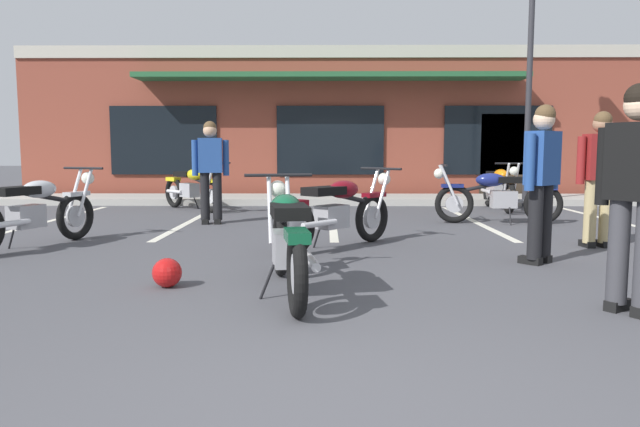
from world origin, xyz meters
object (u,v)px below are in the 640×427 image
motorcycle_green_cafe_racer (499,187)px  motorcycle_red_sportbike (33,211)px  person_by_back_row (211,166)px  motorcycle_blue_standard (497,195)px  person_in_black_shirt (542,174)px  parking_lot_lamp_post (532,40)px  motorcycle_foreground_classic (287,239)px  person_near_building (636,185)px  person_in_shorts_foreground (600,171)px  helmet_on_pavement (167,273)px  motorcycle_silver_naked (337,211)px  motorcycle_black_cruiser (192,187)px

motorcycle_green_cafe_racer → motorcycle_red_sportbike: bearing=-146.6°
person_by_back_row → motorcycle_blue_standard: bearing=0.8°
person_in_black_shirt → parking_lot_lamp_post: (1.97, 6.20, 2.49)m
person_in_black_shirt → parking_lot_lamp_post: 6.97m
motorcycle_blue_standard → person_in_black_shirt: person_in_black_shirt is taller
motorcycle_foreground_classic → person_near_building: size_ratio=1.25×
parking_lot_lamp_post → person_near_building: bearing=-103.8°
motorcycle_blue_standard → person_in_black_shirt: (-0.56, -3.47, 0.49)m
person_in_shorts_foreground → motorcycle_blue_standard: bearing=102.6°
motorcycle_red_sportbike → motorcycle_foreground_classic: bearing=-34.9°
person_in_shorts_foreground → parking_lot_lamp_post: parking_lot_lamp_post is taller
person_in_black_shirt → person_by_back_row: same height
helmet_on_pavement → parking_lot_lamp_post: bearing=52.4°
motorcycle_green_cafe_racer → person_in_black_shirt: 5.80m
motorcycle_red_sportbike → parking_lot_lamp_post: size_ratio=0.38×
motorcycle_green_cafe_racer → person_in_black_shirt: person_in_black_shirt is taller
motorcycle_foreground_classic → motorcycle_red_sportbike: (-3.29, 2.29, 0.00)m
motorcycle_blue_standard → person_in_shorts_foreground: size_ratio=1.26×
person_in_shorts_foreground → parking_lot_lamp_post: size_ratio=0.31×
motorcycle_silver_naked → person_by_back_row: bearing=129.8°
motorcycle_blue_standard → motorcycle_green_cafe_racer: 2.28m
person_in_shorts_foreground → person_by_back_row: 5.75m
motorcycle_silver_naked → motorcycle_green_cafe_racer: same height
motorcycle_foreground_classic → person_near_building: 2.68m
person_in_shorts_foreground → helmet_on_pavement: 5.30m
person_by_back_row → person_in_shorts_foreground: bearing=-24.1°
motorcycle_silver_naked → person_in_shorts_foreground: bearing=1.6°
motorcycle_silver_naked → person_near_building: (2.09, -2.91, 0.49)m
motorcycle_silver_naked → helmet_on_pavement: bearing=-126.3°
motorcycle_silver_naked → person_near_building: bearing=-54.3°
motorcycle_red_sportbike → motorcycle_green_cafe_racer: same height
motorcycle_foreground_classic → parking_lot_lamp_post: bearing=58.8°
motorcycle_foreground_classic → helmet_on_pavement: (-1.07, 0.20, -0.33)m
motorcycle_foreground_classic → motorcycle_black_cruiser: same height
motorcycle_silver_naked → motorcycle_blue_standard: bearing=43.0°
motorcycle_foreground_classic → motorcycle_green_cafe_racer: 7.95m
motorcycle_foreground_classic → motorcycle_silver_naked: same height
person_by_back_row → person_in_black_shirt: bearing=-39.3°
person_by_back_row → person_near_building: size_ratio=1.00×
motorcycle_red_sportbike → person_near_building: bearing=-26.5°
motorcycle_black_cruiser → person_near_building: 9.01m
motorcycle_foreground_classic → person_in_shorts_foreground: (3.69, 2.38, 0.49)m
helmet_on_pavement → person_by_back_row: bearing=96.1°
motorcycle_silver_naked → motorcycle_blue_standard: size_ratio=0.81×
motorcycle_red_sportbike → person_in_black_shirt: 5.98m
person_by_back_row → helmet_on_pavement: bearing=-83.9°
person_in_shorts_foreground → parking_lot_lamp_post: bearing=80.3°
motorcycle_foreground_classic → motorcycle_blue_standard: (3.15, 4.79, 0.00)m
person_in_shorts_foreground → motorcycle_foreground_classic: bearing=-147.2°
helmet_on_pavement → parking_lot_lamp_post: (5.64, 7.33, 3.32)m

